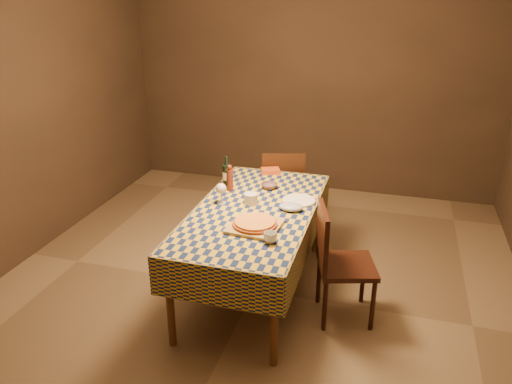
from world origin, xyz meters
TOP-DOWN VIEW (x-y plane):
  - room at (0.00, 0.00)m, footprint 5.00×5.10m
  - dining_table at (0.00, 0.00)m, footprint 0.94×1.84m
  - cutting_board at (0.10, -0.31)m, footprint 0.40×0.40m
  - pizza at (0.10, -0.31)m, footprint 0.35×0.35m
  - pepper_mill at (-0.32, 0.33)m, footprint 0.06×0.06m
  - bowl at (0.00, 0.46)m, footprint 0.17×0.17m
  - wine_glass at (-0.29, 0.04)m, footprint 0.09×0.09m
  - wine_bottle at (-0.38, 0.41)m, footprint 0.09×0.09m
  - deli_tub at (-0.06, 0.09)m, footprint 0.12×0.12m
  - takeout_container at (-0.08, 0.84)m, footprint 0.21×0.18m
  - white_plate at (0.31, 0.25)m, footprint 0.36×0.36m
  - tumbler at (0.26, -0.50)m, footprint 0.11×0.11m
  - flour_patch at (0.11, -0.25)m, footprint 0.25×0.20m
  - flour_bag at (0.29, 0.07)m, footprint 0.23×0.20m
  - chair_far at (-0.02, 1.08)m, footprint 0.52×0.52m
  - chair_right at (0.69, -0.16)m, footprint 0.53×0.52m

SIDE VIEW (x-z plane):
  - chair_far at x=-0.02m, z-range 0.06..0.99m
  - chair_right at x=0.69m, z-range 0.06..0.99m
  - dining_table at x=0.00m, z-range 0.31..1.08m
  - flour_patch at x=0.11m, z-range 0.77..0.77m
  - white_plate at x=0.31m, z-range 0.77..0.79m
  - cutting_board at x=0.10m, z-range 0.77..0.79m
  - takeout_container at x=-0.08m, z-range 0.77..0.81m
  - bowl at x=0.00m, z-range 0.77..0.81m
  - flour_bag at x=0.29m, z-range 0.77..0.83m
  - tumbler at x=0.26m, z-range 0.77..0.85m
  - pizza at x=0.10m, z-range 0.79..0.83m
  - deli_tub at x=-0.06m, z-range 0.77..0.86m
  - wine_bottle at x=-0.38m, z-range 0.73..1.01m
  - pepper_mill at x=-0.32m, z-range 0.76..1.00m
  - wine_glass at x=-0.29m, z-range 0.81..0.98m
  - room at x=0.00m, z-range 0.00..2.70m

